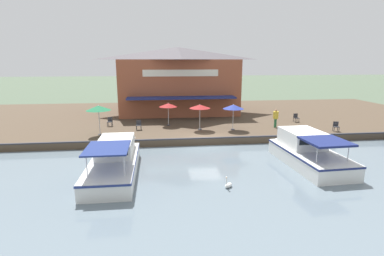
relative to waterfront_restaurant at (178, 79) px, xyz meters
name	(u,v)px	position (x,y,z in m)	size (l,w,h in m)	color
ground_plane	(205,146)	(13.43, 1.14, -4.46)	(220.00, 220.00, 0.00)	#4C5B47
quay_deck	(190,117)	(2.43, 1.14, -4.16)	(22.00, 56.00, 0.60)	#4C3D2D
quay_edge_fender	(205,138)	(13.33, 1.14, -3.81)	(0.20, 50.40, 0.10)	#2D2D33
waterfront_restaurant	(178,79)	(0.00, 0.00, 0.00)	(10.65, 13.91, 7.61)	brown
patio_umbrella_mid_patio_left	(200,107)	(10.08, 1.20, -1.76)	(1.86, 1.86, 2.31)	#B7B7B7
patio_umbrella_near_quay_edge	(98,108)	(11.06, -7.36, -1.58)	(2.00, 2.00, 2.53)	#B7B7B7
patio_umbrella_by_entrance	(233,107)	(10.46, 4.15, -1.78)	(1.85, 1.85, 2.32)	#B7B7B7
patio_umbrella_far_corner	(168,105)	(7.91, -1.52, -1.91)	(1.72, 1.72, 2.17)	#B7B7B7
cafe_chair_back_row_seat	(336,126)	(12.14, 12.99, -3.38)	(0.55, 0.55, 0.85)	#2D2D33
cafe_chair_facing_river	(296,117)	(7.87, 11.35, -3.38)	(0.45, 0.45, 0.85)	#2D2D33
cafe_chair_mid_patio	(139,125)	(9.49, -4.25, -3.38)	(0.45, 0.45, 0.85)	#2D2D33
cafe_chair_under_first_umbrella	(110,121)	(7.61, -7.04, -3.38)	(0.46, 0.46, 0.85)	#2D2D33
person_at_quay_edge	(276,116)	(10.01, 8.30, -2.77)	(0.49, 0.49, 1.72)	#337547
motorboat_mid_row	(116,159)	(18.11, -5.21, -3.67)	(8.52, 2.68, 2.19)	silver
motorboat_nearest_quay	(304,150)	(18.03, 7.05, -3.61)	(7.65, 3.13, 2.08)	white
swan	(228,185)	(21.55, 1.08, -4.23)	(0.60, 0.59, 0.69)	white
tree_downstream_bank	(147,70)	(-4.69, -3.77, 1.00)	(3.96, 3.77, 6.86)	brown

